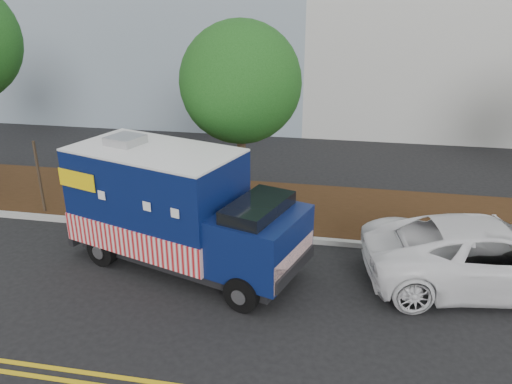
# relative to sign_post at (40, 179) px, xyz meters

# --- Properties ---
(ground) EXTENTS (120.00, 120.00, 0.00)m
(ground) POSITION_rel_sign_post_xyz_m (4.90, -1.68, -1.20)
(ground) COLOR black
(ground) RESTS_ON ground
(curb) EXTENTS (120.00, 0.18, 0.15)m
(curb) POSITION_rel_sign_post_xyz_m (4.90, -0.28, -1.12)
(curb) COLOR #9E9E99
(curb) RESTS_ON ground
(mulch_strip) EXTENTS (120.00, 4.00, 0.15)m
(mulch_strip) POSITION_rel_sign_post_xyz_m (4.90, 1.82, -1.12)
(mulch_strip) COLOR black
(mulch_strip) RESTS_ON ground
(centerline_near) EXTENTS (120.00, 0.10, 0.01)m
(centerline_near) POSITION_rel_sign_post_xyz_m (4.90, -6.13, -1.19)
(centerline_near) COLOR gold
(centerline_near) RESTS_ON ground
(tree_b) EXTENTS (3.46, 3.46, 5.81)m
(tree_b) POSITION_rel_sign_post_xyz_m (5.97, 1.20, 2.87)
(tree_b) COLOR #38281C
(tree_b) RESTS_ON ground
(sign_post) EXTENTS (0.06, 0.06, 2.40)m
(sign_post) POSITION_rel_sign_post_xyz_m (0.00, 0.00, 0.00)
(sign_post) COLOR #473828
(sign_post) RESTS_ON ground
(food_truck) EXTENTS (6.34, 3.90, 3.16)m
(food_truck) POSITION_rel_sign_post_xyz_m (4.98, -1.99, 0.23)
(food_truck) COLOR black
(food_truck) RESTS_ON ground
(white_car) EXTENTS (6.07, 3.45, 1.60)m
(white_car) POSITION_rel_sign_post_xyz_m (12.44, -1.67, -0.40)
(white_car) COLOR white
(white_car) RESTS_ON ground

